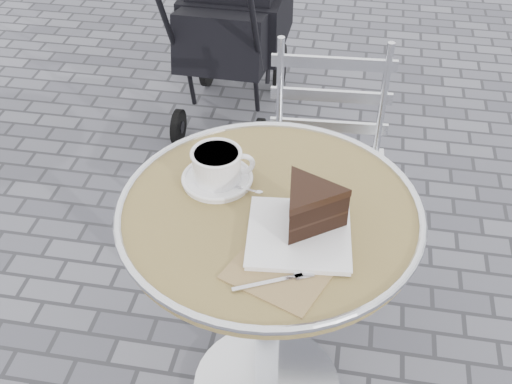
% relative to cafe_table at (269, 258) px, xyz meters
% --- Properties ---
extents(cafe_table, '(0.72, 0.72, 0.74)m').
position_rel_cafe_table_xyz_m(cafe_table, '(0.00, 0.00, 0.00)').
color(cafe_table, silver).
rests_on(cafe_table, ground).
extents(cappuccino_set, '(0.20, 0.17, 0.09)m').
position_rel_cafe_table_xyz_m(cappuccino_set, '(-0.14, 0.08, 0.20)').
color(cappuccino_set, white).
rests_on(cappuccino_set, cafe_table).
extents(cake_plate_set, '(0.27, 0.35, 0.12)m').
position_rel_cafe_table_xyz_m(cake_plate_set, '(0.09, -0.06, 0.22)').
color(cake_plate_set, '#90714F').
rests_on(cake_plate_set, cafe_table).
extents(bistro_chair, '(0.41, 0.41, 0.85)m').
position_rel_cafe_table_xyz_m(bistro_chair, '(0.10, 0.58, -0.04)').
color(bistro_chair, silver).
rests_on(bistro_chair, ground).
extents(baby_stroller, '(0.44, 0.90, 0.93)m').
position_rel_cafe_table_xyz_m(baby_stroller, '(-0.41, 1.54, -0.15)').
color(baby_stroller, black).
rests_on(baby_stroller, ground).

